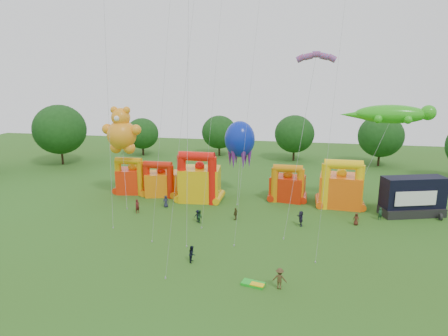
% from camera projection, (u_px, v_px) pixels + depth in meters
% --- Properties ---
extents(ground, '(160.00, 160.00, 0.00)m').
position_uv_depth(ground, '(176.00, 303.00, 32.45)').
color(ground, '#325818').
rests_on(ground, ground).
extents(tree_ring, '(125.12, 127.24, 12.07)m').
position_uv_depth(tree_ring, '(161.00, 227.00, 31.80)').
color(tree_ring, '#352314').
rests_on(tree_ring, ground).
extents(bouncy_castle_0, '(5.10, 4.35, 5.82)m').
position_uv_depth(bouncy_castle_0, '(133.00, 179.00, 61.64)').
color(bouncy_castle_0, red).
rests_on(bouncy_castle_0, ground).
extents(bouncy_castle_1, '(5.59, 4.91, 5.51)m').
position_uv_depth(bouncy_castle_1, '(161.00, 182.00, 60.46)').
color(bouncy_castle_1, orange).
rests_on(bouncy_castle_1, ground).
extents(bouncy_castle_2, '(6.10, 5.08, 7.50)m').
position_uv_depth(bouncy_castle_2, '(199.00, 182.00, 57.79)').
color(bouncy_castle_2, '#E8AF0C').
rests_on(bouncy_castle_2, ground).
extents(bouncy_castle_3, '(5.22, 4.47, 5.56)m').
position_uv_depth(bouncy_castle_3, '(288.00, 186.00, 58.02)').
color(bouncy_castle_3, red).
rests_on(bouncy_castle_3, ground).
extents(bouncy_castle_4, '(5.99, 4.97, 6.95)m').
position_uv_depth(bouncy_castle_4, '(341.00, 188.00, 55.22)').
color(bouncy_castle_4, '#FC5E0D').
rests_on(bouncy_castle_4, ground).
extents(stage_trailer, '(8.55, 5.28, 5.16)m').
position_uv_depth(stage_trailer, '(413.00, 197.00, 51.91)').
color(stage_trailer, black).
rests_on(stage_trailer, ground).
extents(teddy_bear_kite, '(5.94, 7.19, 13.63)m').
position_uv_depth(teddy_bear_kite, '(123.00, 154.00, 57.03)').
color(teddy_bear_kite, orange).
rests_on(teddy_bear_kite, ground).
extents(gecko_kite, '(11.95, 4.25, 14.28)m').
position_uv_depth(gecko_kite, '(377.00, 147.00, 52.82)').
color(gecko_kite, green).
rests_on(gecko_kite, ground).
extents(octopus_kite, '(4.52, 7.65, 11.35)m').
position_uv_depth(octopus_kite, '(240.00, 147.00, 59.39)').
color(octopus_kite, '#0B22AA').
rests_on(octopus_kite, ground).
extents(parafoil_kites, '(29.89, 10.95, 31.95)m').
position_uv_depth(parafoil_kites, '(165.00, 108.00, 45.85)').
color(parafoil_kites, red).
rests_on(parafoil_kites, ground).
extents(diamond_kites, '(20.20, 18.92, 36.04)m').
position_uv_depth(diamond_kites, '(227.00, 95.00, 41.27)').
color(diamond_kites, '#CC4009').
rests_on(diamond_kites, ground).
extents(folded_kite_bundle, '(2.17, 1.44, 0.31)m').
position_uv_depth(folded_kite_bundle, '(254.00, 284.00, 35.05)').
color(folded_kite_bundle, green).
rests_on(folded_kite_bundle, ground).
extents(spectator_0, '(0.92, 0.72, 1.67)m').
position_uv_depth(spectator_0, '(166.00, 201.00, 55.23)').
color(spectator_0, '#212338').
rests_on(spectator_0, ground).
extents(spectator_1, '(0.71, 0.82, 1.90)m').
position_uv_depth(spectator_1, '(137.00, 206.00, 52.90)').
color(spectator_1, '#521717').
rests_on(spectator_1, ground).
extents(spectator_2, '(0.97, 1.00, 1.62)m').
position_uv_depth(spectator_2, '(200.00, 216.00, 49.61)').
color(spectator_2, '#1C4725').
rests_on(spectator_2, ground).
extents(spectator_3, '(1.10, 0.74, 1.59)m').
position_uv_depth(spectator_3, '(198.00, 216.00, 49.69)').
color(spectator_3, black).
rests_on(spectator_3, ground).
extents(spectator_4, '(0.73, 1.03, 1.62)m').
position_uv_depth(spectator_4, '(236.00, 214.00, 50.46)').
color(spectator_4, '#463C1C').
rests_on(spectator_4, ground).
extents(spectator_5, '(0.95, 1.83, 1.88)m').
position_uv_depth(spectator_5, '(301.00, 218.00, 48.51)').
color(spectator_5, '#242036').
rests_on(spectator_5, ground).
extents(spectator_6, '(0.82, 0.61, 1.52)m').
position_uv_depth(spectator_6, '(356.00, 219.00, 48.78)').
color(spectator_6, '#4B2215').
rests_on(spectator_6, ground).
extents(spectator_7, '(0.69, 0.58, 1.61)m').
position_uv_depth(spectator_7, '(380.00, 214.00, 50.48)').
color(spectator_7, '#183C22').
rests_on(spectator_7, ground).
extents(spectator_8, '(0.68, 0.85, 1.69)m').
position_uv_depth(spectator_8, '(192.00, 254.00, 39.26)').
color(spectator_8, black).
rests_on(spectator_8, ground).
extents(spectator_9, '(1.31, 0.85, 1.91)m').
position_uv_depth(spectator_9, '(280.00, 278.00, 34.35)').
color(spectator_9, '#48361C').
rests_on(spectator_9, ground).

